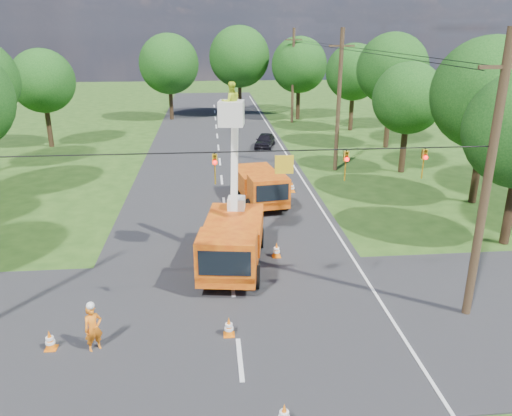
{
  "coord_description": "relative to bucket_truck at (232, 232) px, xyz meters",
  "views": [
    {
      "loc": [
        -0.73,
        -13.23,
        9.93
      ],
      "look_at": [
        1.17,
        6.99,
        2.6
      ],
      "focal_mm": 35.0,
      "sensor_mm": 36.0,
      "label": 1
    }
  ],
  "objects": [
    {
      "name": "bucket_truck",
      "position": [
        0.0,
        0.0,
        0.0
      ],
      "size": [
        3.24,
        6.59,
        7.94
      ],
      "rotation": [
        0.0,
        0.0,
        -0.14
      ],
      "color": "orange",
      "rests_on": "ground"
    },
    {
      "name": "pole_right_mid",
      "position": [
        8.4,
        15.37,
        3.45
      ],
      "size": [
        1.8,
        0.3,
        10.0
      ],
      "color": "#4C3823",
      "rests_on": "ground"
    },
    {
      "name": "road_cross",
      "position": [
        -0.1,
        -4.63,
        -1.66
      ],
      "size": [
        56.0,
        10.0,
        0.07
      ],
      "primitive_type": "cube",
      "color": "black",
      "rests_on": "ground"
    },
    {
      "name": "distant_car",
      "position": [
        4.01,
        23.25,
        -1.05
      ],
      "size": [
        2.39,
        3.86,
        1.23
      ],
      "primitive_type": "imported",
      "rotation": [
        0.0,
        0.0,
        -0.28
      ],
      "color": "black",
      "rests_on": "ground"
    },
    {
      "name": "traffic_cone_4",
      "position": [
        -6.23,
        -5.48,
        -1.3
      ],
      "size": [
        0.38,
        0.38,
        0.71
      ],
      "color": "orange",
      "rests_on": "ground"
    },
    {
      "name": "traffic_cone_7",
      "position": [
        4.32,
        10.26,
        -1.3
      ],
      "size": [
        0.38,
        0.38,
        0.71
      ],
      "color": "orange",
      "rests_on": "ground"
    },
    {
      "name": "edge_line",
      "position": [
        5.5,
        13.37,
        -1.66
      ],
      "size": [
        0.12,
        90.0,
        0.02
      ],
      "primitive_type": "cube",
      "color": "silver",
      "rests_on": "ground"
    },
    {
      "name": "traffic_cone_1",
      "position": [
        0.88,
        -9.51,
        -1.3
      ],
      "size": [
        0.38,
        0.38,
        0.71
      ],
      "color": "orange",
      "rests_on": "ground"
    },
    {
      "name": "signal_span",
      "position": [
        2.13,
        -4.63,
        4.22
      ],
      "size": [
        18.0,
        0.29,
        1.07
      ],
      "color": "black",
      "rests_on": "ground"
    },
    {
      "name": "pole_right_near",
      "position": [
        8.4,
        -4.63,
        3.45
      ],
      "size": [
        1.8,
        0.3,
        10.0
      ],
      "color": "#4C3823",
      "rests_on": "ground"
    },
    {
      "name": "tree_right_e",
      "position": [
        13.7,
        30.37,
        4.15
      ],
      "size": [
        5.6,
        5.6,
        8.63
      ],
      "color": "#382616",
      "rests_on": "ground"
    },
    {
      "name": "tree_far_c",
      "position": [
        9.4,
        37.37,
        4.4
      ],
      "size": [
        6.2,
        6.2,
        9.18
      ],
      "color": "#382616",
      "rests_on": "ground"
    },
    {
      "name": "traffic_cone_2",
      "position": [
        2.05,
        0.79,
        -1.3
      ],
      "size": [
        0.38,
        0.38,
        0.71
      ],
      "color": "orange",
      "rests_on": "ground"
    },
    {
      "name": "tree_far_a",
      "position": [
        -5.1,
        38.37,
        4.53
      ],
      "size": [
        6.6,
        6.6,
        9.5
      ],
      "color": "#382616",
      "rests_on": "ground"
    },
    {
      "name": "pole_right_far",
      "position": [
        8.4,
        35.37,
        3.45
      ],
      "size": [
        1.8,
        0.3,
        10.0
      ],
      "color": "#4C3823",
      "rests_on": "ground"
    },
    {
      "name": "tree_left_f",
      "position": [
        -14.9,
        25.37,
        4.03
      ],
      "size": [
        5.4,
        5.4,
        8.4
      ],
      "color": "#382616",
      "rests_on": "ground"
    },
    {
      "name": "tree_right_c",
      "position": [
        13.1,
        14.37,
        3.65
      ],
      "size": [
        5.0,
        5.0,
        7.83
      ],
      "color": "#382616",
      "rests_on": "ground"
    },
    {
      "name": "second_truck",
      "position": [
        2.08,
        8.37,
        -0.53
      ],
      "size": [
        2.99,
        6.05,
        2.17
      ],
      "rotation": [
        0.0,
        0.0,
        0.15
      ],
      "color": "orange",
      "rests_on": "ground"
    },
    {
      "name": "tree_right_d",
      "position": [
        14.7,
        22.37,
        5.02
      ],
      "size": [
        6.0,
        6.0,
        9.7
      ],
      "color": "#382616",
      "rests_on": "ground"
    },
    {
      "name": "traffic_cone_3",
      "position": [
        1.31,
        3.87,
        -1.3
      ],
      "size": [
        0.38,
        0.38,
        0.71
      ],
      "color": "orange",
      "rests_on": "ground"
    },
    {
      "name": "traffic_cone_8",
      "position": [
        -0.39,
        -5.25,
        -1.3
      ],
      "size": [
        0.38,
        0.38,
        0.71
      ],
      "color": "orange",
      "rests_on": "ground"
    },
    {
      "name": "tree_far_b",
      "position": [
        2.9,
        40.37,
        5.15
      ],
      "size": [
        7.0,
        7.0,
        10.32
      ],
      "color": "#382616",
      "rests_on": "ground"
    },
    {
      "name": "ground",
      "position": [
        -0.1,
        13.37,
        -1.66
      ],
      "size": [
        140.0,
        140.0,
        0.0
      ],
      "primitive_type": "plane",
      "color": "#234414",
      "rests_on": "ground"
    },
    {
      "name": "ground_worker",
      "position": [
        -4.77,
        -5.63,
        -0.84
      ],
      "size": [
        0.71,
        0.65,
        1.64
      ],
      "primitive_type": "imported",
      "rotation": [
        0.0,
        0.0,
        0.56
      ],
      "color": "#D85F12",
      "rests_on": "ground"
    },
    {
      "name": "road_main",
      "position": [
        -0.1,
        13.37,
        -1.66
      ],
      "size": [
        12.0,
        100.0,
        0.06
      ],
      "primitive_type": "cube",
      "color": "black",
      "rests_on": "ground"
    },
    {
      "name": "tree_right_b",
      "position": [
        14.9,
        7.37,
        4.77
      ],
      "size": [
        6.4,
        6.4,
        9.65
      ],
      "color": "#382616",
      "rests_on": "ground"
    }
  ]
}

